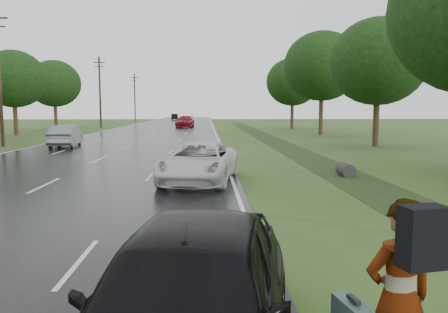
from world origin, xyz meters
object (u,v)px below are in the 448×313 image
white_pickup (199,162)px  silver_sedan (66,136)px  pedestrian (398,297)px  dark_sedan (190,301)px

white_pickup → silver_sedan: 18.33m
pedestrian → silver_sedan: bearing=-78.1°
pedestrian → dark_sedan: pedestrian is taller
dark_sedan → silver_sedan: dark_sedan is taller
pedestrian → silver_sedan: 30.21m
white_pickup → dark_sedan: dark_sedan is taller
white_pickup → dark_sedan: 11.98m
silver_sedan → dark_sedan: bearing=103.6°
silver_sedan → pedestrian: bearing=106.9°
dark_sedan → silver_sedan: size_ratio=1.02×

